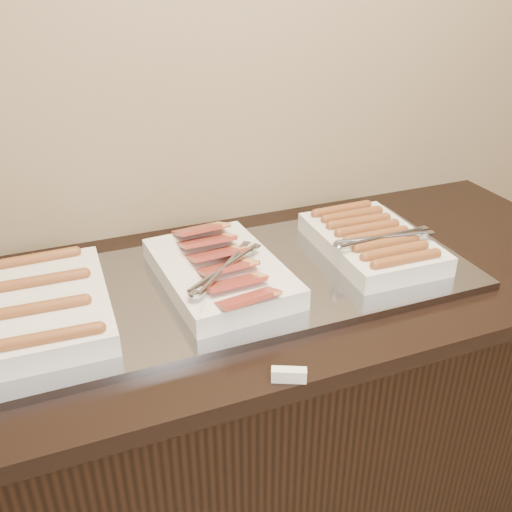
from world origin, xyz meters
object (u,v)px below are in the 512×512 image
Objects in this scene: warming_tray at (226,284)px; dish_center at (220,271)px; dish_left at (45,305)px; dish_right at (372,241)px; counter at (228,426)px.

dish_center reaches higher than warming_tray.
dish_left reaches higher than warming_tray.
dish_center is at bearing -178.59° from dish_right.
warming_tray is 0.41m from dish_left.
dish_center is 0.41m from dish_right.
dish_center is (-0.01, -0.00, 0.04)m from warming_tray.
dish_left is 0.39m from dish_center.
dish_center reaches higher than counter.
dish_left reaches higher than counter.
dish_left is 0.93× the size of dish_center.
warming_tray is at bearing 1.23° from dish_left.
dish_left is 1.05× the size of dish_right.
counter is 0.64m from dish_right.
dish_center is at bearing 0.72° from dish_left.
counter is at bearing -179.09° from dish_right.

